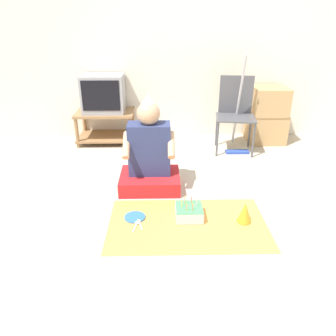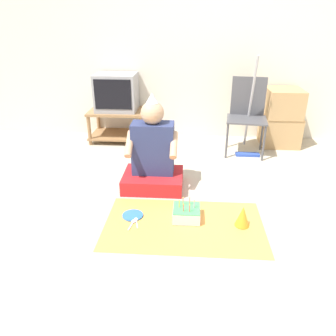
% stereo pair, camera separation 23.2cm
% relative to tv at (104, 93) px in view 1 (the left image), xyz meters
% --- Properties ---
extents(ground_plane, '(16.00, 16.00, 0.00)m').
position_rel_tv_xyz_m(ground_plane, '(1.35, -1.90, -0.64)').
color(ground_plane, '#BCB29E').
extents(wall_back, '(6.40, 0.06, 2.55)m').
position_rel_tv_xyz_m(wall_back, '(1.35, 0.27, 0.64)').
color(wall_back, silver).
rests_on(wall_back, ground_plane).
extents(tv_stand, '(0.73, 0.49, 0.41)m').
position_rel_tv_xyz_m(tv_stand, '(0.00, -0.01, -0.39)').
color(tv_stand, '#997047').
rests_on(tv_stand, ground_plane).
extents(tv, '(0.51, 0.44, 0.46)m').
position_rel_tv_xyz_m(tv, '(0.00, 0.00, 0.00)').
color(tv, '#99999E').
rests_on(tv, tv_stand).
extents(folding_chair, '(0.50, 0.45, 0.88)m').
position_rel_tv_xyz_m(folding_chair, '(1.61, -0.30, -0.13)').
color(folding_chair, '#4C4C51').
rests_on(folding_chair, ground_plane).
extents(cardboard_box_stack, '(0.46, 0.46, 0.71)m').
position_rel_tv_xyz_m(cardboard_box_stack, '(2.09, -0.02, -0.29)').
color(cardboard_box_stack, tan).
rests_on(cardboard_box_stack, ground_plane).
extents(dust_mop, '(0.28, 0.37, 1.15)m').
position_rel_tv_xyz_m(dust_mop, '(1.64, -0.37, -0.31)').
color(dust_mop, '#2D4CB2').
rests_on(dust_mop, ground_plane).
extents(person_seated, '(0.57, 0.45, 0.90)m').
position_rel_tv_xyz_m(person_seated, '(0.61, -1.29, -0.33)').
color(person_seated, red).
rests_on(person_seated, ground_plane).
extents(party_cloth, '(1.26, 0.75, 0.01)m').
position_rel_tv_xyz_m(party_cloth, '(0.92, -1.95, -0.63)').
color(party_cloth, '#EFA84C').
rests_on(party_cloth, ground_plane).
extents(birthday_cake, '(0.22, 0.22, 0.17)m').
position_rel_tv_xyz_m(birthday_cake, '(0.94, -1.86, -0.58)').
color(birthday_cake, silver).
rests_on(birthday_cake, party_cloth).
extents(party_hat_blue, '(0.12, 0.12, 0.17)m').
position_rel_tv_xyz_m(party_hat_blue, '(1.38, -1.93, -0.55)').
color(party_hat_blue, gold).
rests_on(party_hat_blue, party_cloth).
extents(paper_plate, '(0.17, 0.17, 0.01)m').
position_rel_tv_xyz_m(paper_plate, '(0.50, -1.85, -0.63)').
color(paper_plate, blue).
rests_on(paper_plate, party_cloth).
extents(plastic_spoon_near, '(0.06, 0.14, 0.01)m').
position_rel_tv_xyz_m(plastic_spoon_near, '(0.54, -1.93, -0.63)').
color(plastic_spoon_near, white).
rests_on(plastic_spoon_near, party_cloth).
extents(plastic_spoon_far, '(0.04, 0.14, 0.01)m').
position_rel_tv_xyz_m(plastic_spoon_far, '(0.51, -1.96, -0.63)').
color(plastic_spoon_far, white).
rests_on(plastic_spoon_far, party_cloth).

